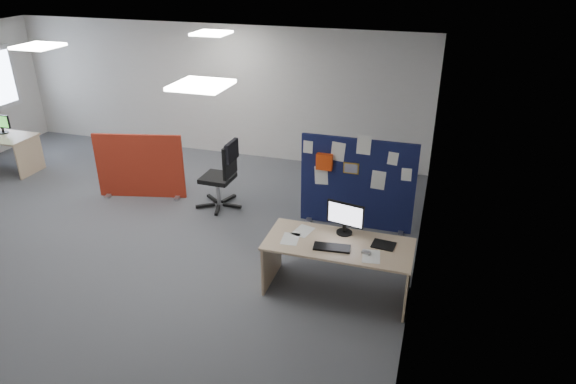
% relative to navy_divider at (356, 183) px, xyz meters
% --- Properties ---
extents(floor, '(9.00, 9.00, 0.00)m').
position_rel_navy_divider_xyz_m(floor, '(-3.46, -1.10, -0.75)').
color(floor, '#4C4F53').
rests_on(floor, ground).
extents(ceiling, '(9.00, 7.00, 0.02)m').
position_rel_navy_divider_xyz_m(ceiling, '(-3.46, -1.10, 1.95)').
color(ceiling, white).
rests_on(ceiling, wall_back).
extents(wall_back, '(9.00, 0.02, 2.70)m').
position_rel_navy_divider_xyz_m(wall_back, '(-3.46, 2.40, 0.60)').
color(wall_back, silver).
rests_on(wall_back, floor).
extents(wall_right, '(0.02, 7.00, 2.70)m').
position_rel_navy_divider_xyz_m(wall_right, '(1.04, -1.10, 0.60)').
color(wall_right, silver).
rests_on(wall_right, floor).
extents(ceiling_lights, '(4.10, 4.10, 0.04)m').
position_rel_navy_divider_xyz_m(ceiling_lights, '(-3.13, -0.44, 1.92)').
color(ceiling_lights, white).
rests_on(ceiling_lights, ceiling).
extents(navy_divider, '(1.79, 0.30, 1.55)m').
position_rel_navy_divider_xyz_m(navy_divider, '(0.00, 0.00, 0.00)').
color(navy_divider, '#0F1037').
rests_on(navy_divider, floor).
extents(main_desk, '(1.84, 0.82, 0.73)m').
position_rel_navy_divider_xyz_m(main_desk, '(0.12, -1.76, -0.18)').
color(main_desk, tan).
rests_on(main_desk, floor).
extents(monitor_main, '(0.49, 0.21, 0.43)m').
position_rel_navy_divider_xyz_m(monitor_main, '(0.13, -1.54, 0.22)').
color(monitor_main, black).
rests_on(monitor_main, main_desk).
extents(keyboard, '(0.47, 0.23, 0.02)m').
position_rel_navy_divider_xyz_m(keyboard, '(0.06, -1.95, -0.00)').
color(keyboard, black).
rests_on(keyboard, main_desk).
extents(mouse, '(0.11, 0.09, 0.03)m').
position_rel_navy_divider_xyz_m(mouse, '(0.48, -1.94, -0.00)').
color(mouse, '#A5A6AB').
rests_on(mouse, main_desk).
extents(paper_tray, '(0.30, 0.25, 0.01)m').
position_rel_navy_divider_xyz_m(paper_tray, '(0.66, -1.69, -0.01)').
color(paper_tray, black).
rests_on(paper_tray, main_desk).
extents(red_divider, '(1.53, 0.41, 1.17)m').
position_rel_navy_divider_xyz_m(red_divider, '(-3.80, -0.06, -0.17)').
color(red_divider, '#A02214').
rests_on(red_divider, floor).
extents(second_desk, '(1.46, 0.73, 0.73)m').
position_rel_navy_divider_xyz_m(second_desk, '(-7.14, 0.23, -0.20)').
color(second_desk, tan).
rests_on(second_desk, floor).
extents(monitor_second, '(0.41, 0.19, 0.38)m').
position_rel_navy_divider_xyz_m(monitor_second, '(-7.10, 0.33, 0.19)').
color(monitor_second, black).
rests_on(monitor_second, second_desk).
extents(office_chair, '(0.76, 0.79, 1.19)m').
position_rel_navy_divider_xyz_m(office_chair, '(-2.22, -0.02, -0.07)').
color(office_chair, black).
rests_on(office_chair, floor).
extents(desk_papers, '(1.28, 0.68, 0.00)m').
position_rel_navy_divider_xyz_m(desk_papers, '(-0.11, -1.84, -0.01)').
color(desk_papers, white).
rests_on(desk_papers, main_desk).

